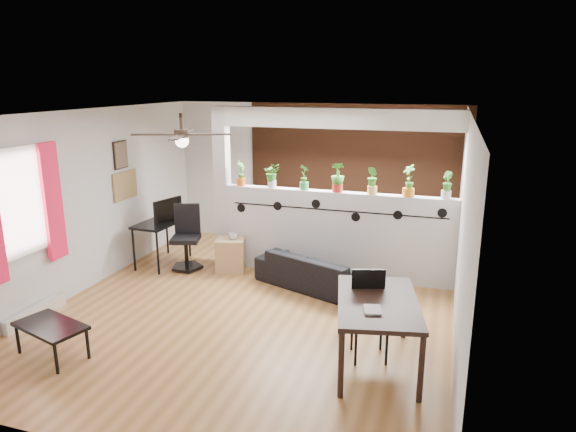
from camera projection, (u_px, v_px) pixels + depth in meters
The scene contains 28 objects.
room_shell at pixel (252, 215), 6.66m from camera, with size 6.30×7.10×2.90m.
partition_wall at pixel (336, 234), 7.96m from camera, with size 3.60×0.18×1.35m, color #BCBCC1.
ceiling_header at pixel (339, 118), 7.51m from camera, with size 3.60×0.18×0.30m, color silver.
pier_column at pixel (223, 187), 8.36m from camera, with size 0.22×0.20×2.60m, color #BCBCC1.
brick_panel at pixel (355, 178), 9.16m from camera, with size 3.90×0.05×2.60m, color #A55430.
vine_decal at pixel (336, 210), 7.77m from camera, with size 3.31×0.01×0.30m.
window_assembly at pixel (20, 206), 6.25m from camera, with size 0.09×1.30×1.55m.
baseboard_heater at pixel (36, 313), 6.61m from camera, with size 0.08×1.00×0.18m, color silver.
corkboard at pixel (125, 185), 8.27m from camera, with size 0.03×0.60×0.45m, color olive.
framed_art at pixel (121, 155), 8.10m from camera, with size 0.03×0.34×0.44m.
ceiling_fan at pixel (182, 136), 6.36m from camera, with size 1.19×1.19×0.43m.
potted_plant_0 at pixel (241, 172), 8.20m from camera, with size 0.19×0.23×0.40m.
potted_plant_1 at pixel (272, 175), 8.05m from camera, with size 0.24×0.22×0.39m.
potted_plant_2 at pixel (304, 176), 7.89m from camera, with size 0.25×0.24×0.40m.
potted_plant_3 at pixel (338, 176), 7.73m from camera, with size 0.28×0.24×0.45m.
potted_plant_4 at pixel (373, 179), 7.58m from camera, with size 0.25×0.27×0.41m.
potted_plant_5 at pixel (409, 180), 7.42m from camera, with size 0.31×0.31×0.47m.
potted_plant_6 at pixel (447, 184), 7.28m from camera, with size 0.23×0.25×0.40m.
sofa at pixel (315, 271), 7.59m from camera, with size 1.72×0.68×0.50m, color black.
cube_shelf at pixel (231, 255), 8.24m from camera, with size 0.44×0.39×0.54m, color #A58057.
cup at pixel (233, 236), 8.14m from camera, with size 0.13×0.13×0.10m, color gray.
computer_desk at pixel (161, 225), 8.50m from camera, with size 0.59×1.05×0.74m.
monitor at pixel (166, 213), 8.59m from camera, with size 0.06×0.34×0.19m, color black.
office_chair at pixel (187, 241), 8.33m from camera, with size 0.54×0.55×1.03m.
dining_table at pixel (378, 307), 5.41m from camera, with size 1.10×1.52×0.75m.
book at pixel (364, 310), 5.14m from camera, with size 0.17×0.23×0.02m, color gray.
folding_chair at pixel (369, 306), 5.66m from camera, with size 0.50×0.50×0.97m.
coffee_table at pixel (51, 328), 5.66m from camera, with size 0.92×0.67×0.38m.
Camera 1 is at (2.40, -6.00, 2.99)m, focal length 32.00 mm.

